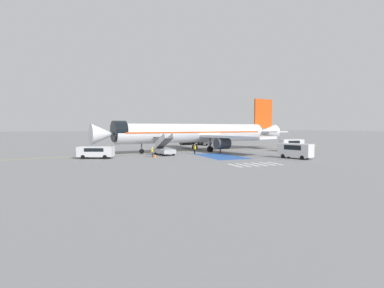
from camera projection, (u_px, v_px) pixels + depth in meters
ground_plane at (187, 151)px, 59.67m from camera, size 600.00×600.00×0.00m
apron_leadline_yellow at (195, 151)px, 59.71m from camera, size 75.30×12.08×0.01m
apron_stand_patch_blue at (220, 156)px, 49.28m from camera, size 5.75×11.14×0.01m
apron_walkway_bar_0 at (235, 165)px, 37.44m from camera, size 0.44×3.60×0.01m
apron_walkway_bar_1 at (243, 165)px, 37.87m from camera, size 0.44×3.60×0.01m
apron_walkway_bar_2 at (251, 165)px, 38.30m from camera, size 0.44×3.60×0.01m
apron_walkway_bar_3 at (259, 164)px, 38.73m from camera, size 0.44×3.60×0.01m
apron_walkway_bar_4 at (267, 164)px, 39.16m from camera, size 0.44×3.60×0.01m
apron_walkway_bar_5 at (275, 163)px, 39.59m from camera, size 0.44×3.60×0.01m
airliner at (198, 133)px, 59.85m from camera, size 41.76×32.13×11.16m
boarding_stairs_forward at (164, 149)px, 51.46m from camera, size 2.92×5.47×3.89m
fuel_tanker at (202, 139)px, 80.92m from camera, size 2.73×8.70×3.37m
service_van_0 at (96, 151)px, 45.72m from camera, size 5.69×3.80×1.81m
service_van_1 at (291, 144)px, 59.15m from camera, size 4.74×2.41×2.37m
service_van_2 at (295, 150)px, 45.57m from camera, size 3.64×5.39×2.29m
ground_crew_0 at (152, 151)px, 47.84m from camera, size 0.40×0.49×1.63m
ground_crew_1 at (195, 148)px, 53.24m from camera, size 0.33×0.47×1.73m
ground_crew_2 at (220, 148)px, 54.49m from camera, size 0.47×0.47×1.76m
traffic_cone_0 at (220, 151)px, 56.79m from camera, size 0.59×0.59×0.65m
traffic_cone_1 at (155, 156)px, 47.12m from camera, size 0.52×0.52×0.57m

